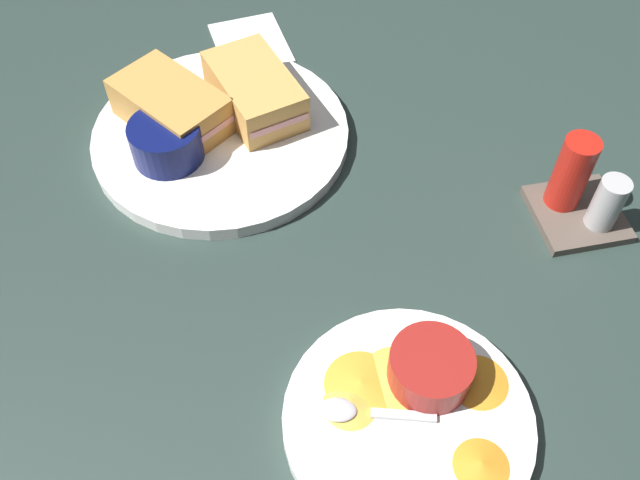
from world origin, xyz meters
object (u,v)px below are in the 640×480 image
at_px(ramekin_dark_sauce, 166,140).
at_px(spoon_by_dark_ramekin, 214,129).
at_px(ramekin_light_gravy, 431,367).
at_px(sandwich_half_far, 171,106).
at_px(spoon_by_gravy_ramekin, 354,411).
at_px(plate_chips_companion, 408,421).
at_px(sandwich_half_near, 255,91).
at_px(condiment_caddy, 581,193).
at_px(plate_sandwich_main, 221,135).

xyz_separation_m(ramekin_dark_sauce, spoon_by_dark_ramekin, (-0.03, 0.05, -0.02)).
bearing_deg(ramekin_light_gravy, sandwich_half_far, -152.46).
relative_size(sandwich_half_far, spoon_by_gravy_ramekin, 1.52).
distance_m(plate_chips_companion, spoon_by_gravy_ramekin, 0.05).
bearing_deg(ramekin_light_gravy, ramekin_dark_sauce, -147.49).
bearing_deg(ramekin_dark_sauce, plate_chips_companion, 26.66).
distance_m(sandwich_half_near, condiment_caddy, 0.37).
xyz_separation_m(sandwich_half_near, spoon_by_dark_ramekin, (0.03, -0.05, -0.02)).
bearing_deg(spoon_by_dark_ramekin, spoon_by_gravy_ramekin, 11.98).
distance_m(ramekin_light_gravy, condiment_caddy, 0.26).
bearing_deg(sandwich_half_near, spoon_by_dark_ramekin, -58.69).
bearing_deg(ramekin_light_gravy, condiment_caddy, 127.10).
relative_size(ramekin_dark_sauce, spoon_by_gravy_ramekin, 0.79).
bearing_deg(spoon_by_dark_ramekin, sandwich_half_far, -119.38).
xyz_separation_m(sandwich_half_near, plate_chips_companion, (0.41, 0.07, -0.03)).
bearing_deg(plate_chips_companion, spoon_by_dark_ramekin, -162.06).
bearing_deg(condiment_caddy, spoon_by_dark_ramekin, -117.38).
xyz_separation_m(sandwich_half_near, ramekin_light_gravy, (0.37, 0.10, -0.01)).
bearing_deg(plate_chips_companion, ramekin_light_gravy, 140.19).
relative_size(sandwich_half_near, spoon_by_gravy_ramekin, 1.49).
xyz_separation_m(sandwich_half_far, spoon_by_dark_ramekin, (0.02, 0.04, -0.02)).
bearing_deg(plate_sandwich_main, spoon_by_gravy_ramekin, 10.98).
height_order(sandwich_half_far, condiment_caddy, condiment_caddy).
height_order(ramekin_dark_sauce, condiment_caddy, condiment_caddy).
bearing_deg(spoon_by_gravy_ramekin, plate_sandwich_main, -169.02).
xyz_separation_m(plate_sandwich_main, sandwich_half_far, (-0.02, -0.05, 0.03)).
height_order(plate_sandwich_main, ramekin_light_gravy, ramekin_light_gravy).
bearing_deg(plate_chips_companion, sandwich_half_far, -157.56).
relative_size(plate_chips_companion, spoon_by_gravy_ramekin, 2.15).
distance_m(spoon_by_dark_ramekin, plate_chips_companion, 0.39).
bearing_deg(sandwich_half_far, plate_chips_companion, 22.44).
bearing_deg(plate_sandwich_main, condiment_caddy, 62.13).
relative_size(ramekin_dark_sauce, ramekin_light_gravy, 1.08).
relative_size(sandwich_half_near, ramekin_dark_sauce, 1.88).
distance_m(plate_sandwich_main, ramekin_light_gravy, 0.37).
xyz_separation_m(ramekin_light_gravy, spoon_by_gravy_ramekin, (0.02, -0.07, -0.01)).
height_order(ramekin_dark_sauce, spoon_by_gravy_ramekin, ramekin_dark_sauce).
relative_size(ramekin_dark_sauce, condiment_caddy, 0.82).
bearing_deg(plate_sandwich_main, sandwich_half_far, -115.66).
xyz_separation_m(sandwich_half_far, spoon_by_gravy_ramekin, (0.39, 0.12, -0.02)).
distance_m(sandwich_half_far, spoon_by_gravy_ramekin, 0.40).
relative_size(plate_sandwich_main, sandwich_half_far, 1.95).
bearing_deg(sandwich_half_far, sandwich_half_near, 94.34).
xyz_separation_m(ramekin_dark_sauce, plate_chips_companion, (0.35, 0.17, -0.03)).
relative_size(plate_sandwich_main, plate_chips_companion, 1.37).
height_order(sandwich_half_near, spoon_by_dark_ramekin, sandwich_half_near).
height_order(ramekin_light_gravy, condiment_caddy, condiment_caddy).
height_order(sandwich_half_near, ramekin_dark_sauce, sandwich_half_near).
distance_m(sandwich_half_near, ramekin_dark_sauce, 0.12).
relative_size(plate_chips_companion, ramekin_light_gravy, 2.93).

